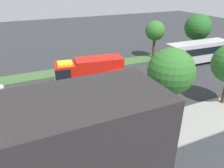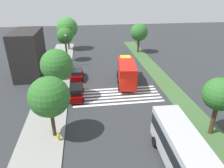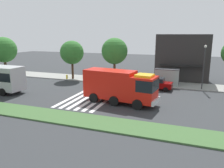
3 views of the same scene
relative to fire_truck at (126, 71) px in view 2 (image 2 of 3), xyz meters
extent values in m
plane|color=#2D3033|center=(-3.57, 2.15, -2.06)|extent=(120.00, 120.00, 0.00)
cube|color=gray|center=(-3.57, 11.29, -1.99)|extent=(60.00, 4.57, 0.14)
cube|color=#3D6033|center=(-3.57, -6.19, -1.99)|extent=(60.00, 3.00, 0.14)
cube|color=silver|center=(-6.42, 2.15, -2.06)|extent=(0.45, 12.33, 0.01)
cube|color=silver|center=(-5.52, 2.15, -2.06)|extent=(0.45, 12.33, 0.01)
cube|color=silver|center=(-4.62, 2.15, -2.06)|extent=(0.45, 12.33, 0.01)
cube|color=silver|center=(-3.72, 2.15, -2.06)|extent=(0.45, 12.33, 0.01)
cube|color=silver|center=(-2.82, 2.15, -2.06)|extent=(0.45, 12.33, 0.01)
cube|color=silver|center=(-1.92, 2.15, -2.06)|extent=(0.45, 12.33, 0.01)
cube|color=red|center=(2.66, -0.35, -0.13)|extent=(2.77, 2.77, 2.76)
cube|color=red|center=(-1.42, 0.19, 0.06)|extent=(6.03, 3.20, 3.14)
cube|color=black|center=(3.02, -0.40, 0.42)|extent=(2.09, 2.70, 1.21)
cube|color=silver|center=(3.98, -0.53, -1.26)|extent=(0.56, 2.48, 0.50)
cube|color=yellow|center=(2.66, -0.35, 1.37)|extent=(1.94, 1.94, 0.24)
cylinder|color=black|center=(2.57, 0.90, -1.51)|extent=(1.13, 0.44, 1.10)
cylinder|color=black|center=(2.25, -1.54, -1.51)|extent=(1.13, 0.44, 1.10)
cylinder|color=black|center=(-2.68, 1.60, -1.51)|extent=(1.13, 0.44, 1.10)
cylinder|color=black|center=(-3.01, -0.85, -1.51)|extent=(1.13, 0.44, 1.10)
cylinder|color=black|center=(-0.12, 1.26, -1.51)|extent=(1.13, 0.44, 1.10)
cylinder|color=black|center=(-0.44, -1.19, -1.51)|extent=(1.13, 0.44, 1.10)
cube|color=#720505|center=(-3.84, 7.80, -1.33)|extent=(4.74, 1.85, 0.83)
cube|color=black|center=(-4.08, 7.81, -0.58)|extent=(2.66, 1.61, 0.65)
cylinder|color=black|center=(-2.27, 8.67, -1.74)|extent=(0.64, 0.23, 0.64)
cylinder|color=black|center=(-2.30, 6.89, -1.74)|extent=(0.64, 0.23, 0.64)
cylinder|color=black|center=(-5.38, 8.72, -1.74)|extent=(0.64, 0.23, 0.64)
cylinder|color=black|center=(-5.41, 6.94, -1.74)|extent=(0.64, 0.23, 0.64)
cube|color=#720505|center=(2.76, 7.80, -1.35)|extent=(4.33, 1.94, 0.77)
cube|color=black|center=(2.55, 7.81, -0.68)|extent=(2.45, 1.66, 0.58)
cylinder|color=black|center=(4.20, 8.64, -1.74)|extent=(0.65, 0.24, 0.64)
cylinder|color=black|center=(4.14, 6.86, -1.74)|extent=(0.65, 0.24, 0.64)
cylinder|color=black|center=(1.39, 8.75, -1.74)|extent=(0.65, 0.24, 0.64)
cylinder|color=black|center=(1.32, 6.96, -1.74)|extent=(0.65, 0.24, 0.64)
cube|color=#B2B2B7|center=(-18.62, -0.93, -0.03)|extent=(10.67, 2.90, 3.06)
cube|color=black|center=(-18.62, -0.93, 0.33)|extent=(10.46, 2.94, 1.10)
cylinder|color=black|center=(-14.96, -2.32, -1.56)|extent=(1.01, 0.33, 1.00)
cylinder|color=black|center=(-14.87, 0.23, -1.56)|extent=(1.01, 0.33, 1.00)
cube|color=#4C4C51|center=(3.84, 10.60, 0.48)|extent=(3.50, 1.40, 0.12)
cube|color=#8C9E99|center=(3.84, 9.94, -0.72)|extent=(3.50, 0.08, 2.40)
cylinder|color=#333338|center=(2.14, 11.25, -0.72)|extent=(0.08, 0.08, 2.40)
cylinder|color=#333338|center=(5.54, 11.25, -0.72)|extent=(0.08, 0.08, 2.40)
cube|color=#4C3823|center=(-0.16, 10.37, -1.51)|extent=(1.60, 0.50, 0.08)
cube|color=#4C3823|center=(-0.16, 10.15, -1.25)|extent=(1.60, 0.06, 0.45)
cube|color=black|center=(-0.88, 10.37, -1.74)|extent=(0.08, 0.45, 0.37)
cube|color=black|center=(0.56, 10.37, -1.74)|extent=(0.08, 0.45, 0.37)
cylinder|color=#2D2D30|center=(8.78, 9.60, 0.95)|extent=(0.16, 0.16, 5.74)
sphere|color=white|center=(8.78, 9.60, 3.99)|extent=(0.36, 0.36, 0.36)
cube|color=#282626|center=(5.67, 15.68, 1.77)|extent=(8.43, 4.21, 7.66)
cube|color=black|center=(5.67, 13.18, 0.74)|extent=(6.74, 0.80, 0.16)
cylinder|color=#47301E|center=(-11.97, 10.00, -0.36)|extent=(0.38, 0.38, 3.12)
sphere|color=#2D6B28|center=(-11.97, 10.00, 2.59)|extent=(3.98, 3.98, 3.98)
cylinder|color=#513823|center=(-4.33, 10.00, -0.17)|extent=(0.38, 0.38, 3.50)
sphere|color=#2D6B28|center=(-4.33, 10.00, 3.02)|extent=(4.11, 4.11, 4.11)
cylinder|color=#47301E|center=(12.35, 10.00, 0.07)|extent=(0.33, 0.33, 3.99)
sphere|color=#2D6B28|center=(12.35, 10.00, 3.20)|extent=(3.23, 3.23, 3.23)
cylinder|color=#513823|center=(21.12, 10.00, -0.20)|extent=(0.43, 0.43, 3.43)
sphere|color=#387F33|center=(21.12, 10.00, 3.23)|extent=(4.90, 4.90, 4.90)
cylinder|color=#513823|center=(-13.91, -6.19, -0.18)|extent=(0.47, 0.47, 3.47)
sphere|color=#2D6B28|center=(-13.91, -6.19, 2.69)|extent=(3.25, 3.25, 3.25)
cylinder|color=#47301E|center=(16.28, -6.19, -0.30)|extent=(0.48, 0.48, 3.24)
sphere|color=#2D6B28|center=(16.28, -6.19, 2.69)|extent=(3.92, 3.92, 3.92)
cylinder|color=gold|center=(-12.86, 9.50, -1.57)|extent=(0.28, 0.28, 0.70)
camera|label=1|loc=(7.37, 23.52, 10.03)|focal=34.36mm
camera|label=2|loc=(-29.96, 6.53, 12.06)|focal=33.37mm
camera|label=3|loc=(7.19, -22.71, 5.55)|focal=35.18mm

